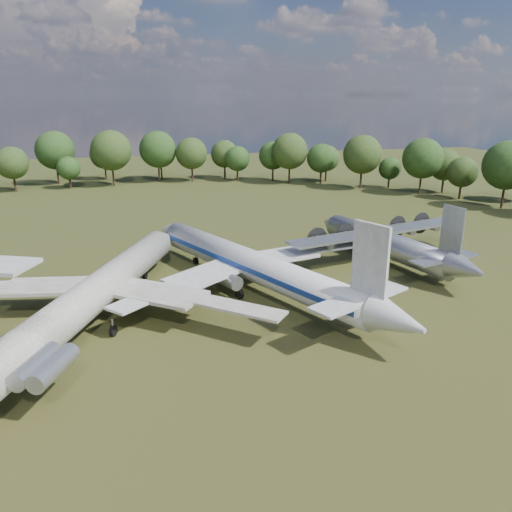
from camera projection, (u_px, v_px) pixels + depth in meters
name	position (u px, v px, depth m)	size (l,w,h in m)	color
ground	(147.00, 306.00, 57.04)	(300.00, 300.00, 0.00)	#243E14
il62_airliner	(93.00, 302.00, 51.51)	(40.46, 52.60, 5.16)	silver
tu104_jet	(253.00, 271.00, 60.93)	(37.83, 50.44, 5.04)	silver
an12_transport	(385.00, 247.00, 71.52)	(30.48, 34.07, 4.48)	#93949A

